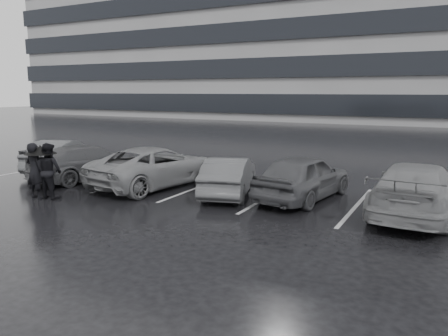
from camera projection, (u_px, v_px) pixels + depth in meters
ground at (219, 212)px, 12.63m from camera, size 160.00×160.00×0.00m
office_building at (244, 13)px, 62.04m from camera, size 61.00×26.00×29.00m
car_main at (303, 177)px, 13.98m from camera, size 2.35×4.54×1.47m
car_west_a at (229, 176)px, 14.60m from camera, size 2.46×4.11×1.28m
car_west_b at (155, 166)px, 15.96m from camera, size 3.18×5.53×1.45m
car_west_c at (88, 162)px, 17.17m from camera, size 2.88×5.01×1.37m
car_west_d at (62, 155)px, 18.95m from camera, size 2.71×4.39×1.37m
car_east at (416, 189)px, 12.18m from camera, size 2.28×5.21×1.49m
pedestrian_left at (35, 171)px, 14.06m from camera, size 0.67×0.45×1.82m
pedestrian_right at (49, 171)px, 14.09m from camera, size 0.90×0.72×1.81m
umbrella at (40, 150)px, 14.10m from camera, size 1.02×1.02×1.72m
stall_stripes at (233, 191)px, 15.18m from camera, size 19.72×5.00×0.00m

